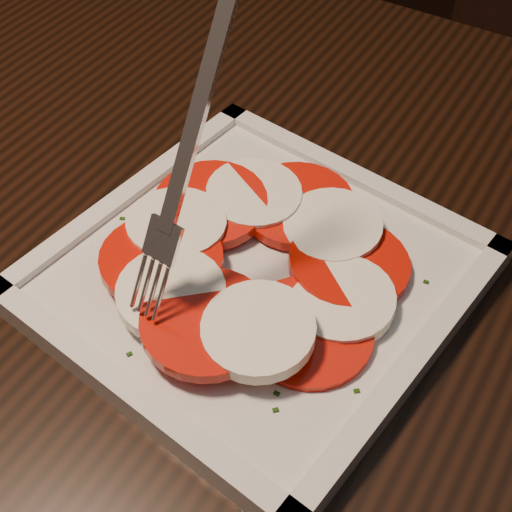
# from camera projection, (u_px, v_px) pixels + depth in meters

# --- Properties ---
(table) EXTENTS (1.23, 0.85, 0.75)m
(table) POSITION_uv_depth(u_px,v_px,m) (364.00, 426.00, 0.52)
(table) COLOR black
(table) RESTS_ON ground
(plate) EXTENTS (0.27, 0.27, 0.01)m
(plate) POSITION_uv_depth(u_px,v_px,m) (256.00, 278.00, 0.48)
(plate) COLOR silver
(plate) RESTS_ON table
(caprese_salad) EXTENTS (0.21, 0.21, 0.03)m
(caprese_salad) POSITION_uv_depth(u_px,v_px,m) (256.00, 260.00, 0.47)
(caprese_salad) COLOR red
(caprese_salad) RESTS_ON plate
(fork) EXTENTS (0.04, 0.11, 0.17)m
(fork) POSITION_uv_depth(u_px,v_px,m) (201.00, 145.00, 0.39)
(fork) COLOR white
(fork) RESTS_ON caprese_salad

